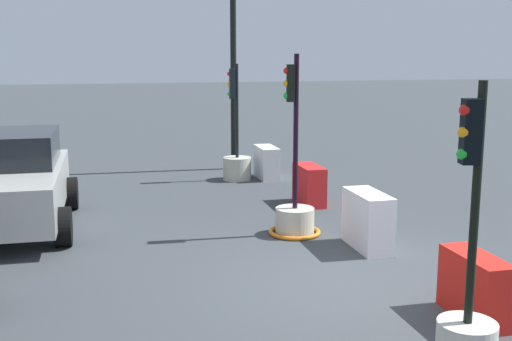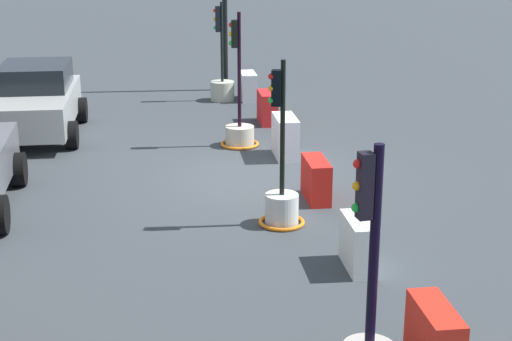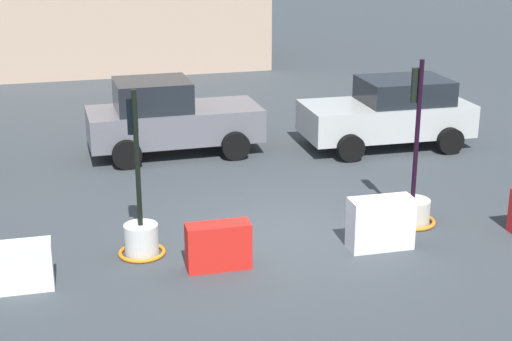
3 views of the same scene
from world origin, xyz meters
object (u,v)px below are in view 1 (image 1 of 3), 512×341
Objects in this scene: traffic_light_2 at (295,210)px; construction_barrier_4 at (309,185)px; traffic_light_3 at (237,161)px; construction_barrier_3 at (368,220)px; car_silver_hatchback at (9,181)px; construction_barrier_2 at (475,287)px; construction_barrier_5 at (267,162)px; traffic_light_1 at (466,330)px; street_lamp_post at (233,14)px.

traffic_light_2 is 2.96× the size of construction_barrier_4.
traffic_light_3 is at bearing -1.56° from traffic_light_2.
traffic_light_2 reaches higher than traffic_light_3.
car_silver_hatchback is (2.79, 5.72, 0.40)m from construction_barrier_3.
construction_barrier_4 is 0.25× the size of car_silver_hatchback.
traffic_light_3 is 3.03m from construction_barrier_4.
construction_barrier_2 is 1.01× the size of construction_barrier_5.
traffic_light_1 is 2.55× the size of construction_barrier_3.
construction_barrier_2 is at bearing 179.44° from construction_barrier_4.
traffic_light_1 reaches higher than construction_barrier_3.
construction_barrier_5 is 4.04m from street_lamp_post.
traffic_light_3 is at bearing -57.06° from car_silver_hatchback.
car_silver_hatchback is at bearing 45.45° from construction_barrier_2.
construction_barrier_3 is 3.10m from construction_barrier_4.
traffic_light_3 is at bearing -0.39° from traffic_light_1.
construction_barrier_2 is (-3.93, -0.95, -0.04)m from traffic_light_2.
street_lamp_post is at bearing 7.70° from construction_barrier_4.
traffic_light_3 is at bearing 5.21° from construction_barrier_2.
construction_barrier_3 is at bearing 179.92° from construction_barrier_5.
construction_barrier_5 is (-0.00, -0.77, -0.07)m from traffic_light_3.
traffic_light_1 is 10.08m from construction_barrier_5.
traffic_light_3 is at bearing 89.83° from construction_barrier_5.
car_silver_hatchback is (5.68, 5.77, 0.47)m from construction_barrier_2.
car_silver_hatchback is at bearing 93.04° from construction_barrier_4.
construction_barrier_2 is 1.01× the size of construction_barrier_4.
traffic_light_1 is 12.13m from street_lamp_post.
traffic_light_3 reaches higher than construction_barrier_2.
construction_barrier_4 is 1.00× the size of construction_barrier_5.
traffic_light_1 reaches higher than construction_barrier_5.
car_silver_hatchback reaches higher than construction_barrier_3.
construction_barrier_2 is at bearing -174.79° from traffic_light_3.
traffic_light_2 is 5.04m from construction_barrier_5.
construction_barrier_5 is (4.95, -0.91, -0.03)m from traffic_light_2.
traffic_light_2 reaches higher than construction_barrier_2.
construction_barrier_2 is at bearing -179.05° from construction_barrier_3.
traffic_light_1 reaches higher than construction_barrier_2.
traffic_light_1 is 2.75× the size of construction_barrier_5.
traffic_light_2 is at bearing 178.44° from traffic_light_3.
construction_barrier_2 is at bearing -37.23° from traffic_light_1.
construction_barrier_3 is at bearing 178.04° from construction_barrier_4.
construction_barrier_3 is (4.04, -0.83, -0.01)m from traffic_light_1.
car_silver_hatchback is (-3.21, 4.96, 0.38)m from traffic_light_3.
traffic_light_1 is at bearing 142.77° from construction_barrier_2.
construction_barrier_4 is 0.15× the size of street_lamp_post.
construction_barrier_2 is at bearing -134.55° from car_silver_hatchback.
street_lamp_post is (7.52, 0.49, 3.66)m from construction_barrier_3.
construction_barrier_3 is at bearing -139.34° from traffic_light_2.
street_lamp_post is (10.40, 0.54, 3.73)m from construction_barrier_2.
traffic_light_1 is 2.74× the size of construction_barrier_4.
traffic_light_1 is at bearing 168.40° from construction_barrier_3.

